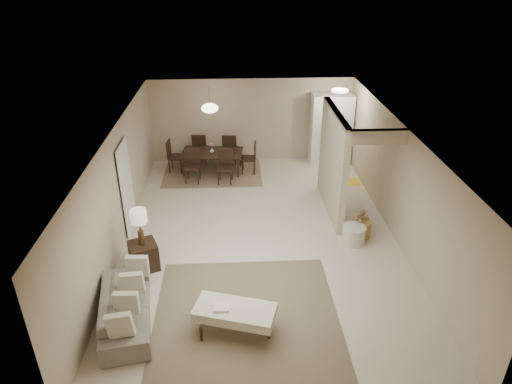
{
  "coord_description": "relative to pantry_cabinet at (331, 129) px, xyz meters",
  "views": [
    {
      "loc": [
        -0.55,
        -8.61,
        5.61
      ],
      "look_at": [
        -0.09,
        0.2,
        1.05
      ],
      "focal_mm": 32.0,
      "sensor_mm": 36.0,
      "label": 1
    }
  ],
  "objects": [
    {
      "name": "left_wall",
      "position": [
        -5.35,
        -4.15,
        0.2
      ],
      "size": [
        0.0,
        9.0,
        9.0
      ],
      "primitive_type": "plane",
      "rotation": [
        1.57,
        0.0,
        1.57
      ],
      "color": "#BBAB8D",
      "rests_on": "floor"
    },
    {
      "name": "partition",
      "position": [
        -0.55,
        -2.9,
        0.2
      ],
      "size": [
        0.15,
        2.5,
        2.5
      ],
      "primitive_type": "cube",
      "color": "#BBAB8D",
      "rests_on": "floor"
    },
    {
      "name": "floor",
      "position": [
        -2.35,
        -4.15,
        -1.05
      ],
      "size": [
        9.0,
        9.0,
        0.0
      ],
      "primitive_type": "plane",
      "color": "beige",
      "rests_on": "ground"
    },
    {
      "name": "side_table",
      "position": [
        -4.75,
        -5.13,
        -0.76
      ],
      "size": [
        0.68,
        0.68,
        0.57
      ],
      "primitive_type": "cube",
      "rotation": [
        0.0,
        0.0,
        0.39
      ],
      "color": "black",
      "rests_on": "floor"
    },
    {
      "name": "table_lamp",
      "position": [
        -4.75,
        -5.13,
        0.08
      ],
      "size": [
        0.32,
        0.32,
        0.76
      ],
      "color": "#4C3720",
      "rests_on": "side_table"
    },
    {
      "name": "dining_chairs",
      "position": [
        -3.53,
        -0.56,
        -0.58
      ],
      "size": [
        2.56,
        1.95,
        0.94
      ],
      "color": "black",
      "rests_on": "dining_rug"
    },
    {
      "name": "dining_table",
      "position": [
        -3.53,
        -0.56,
        -0.75
      ],
      "size": [
        1.82,
        1.14,
        0.61
      ],
      "primitive_type": "imported",
      "rotation": [
        0.0,
        0.0,
        -0.1
      ],
      "color": "black",
      "rests_on": "dining_rug"
    },
    {
      "name": "ottoman_bench",
      "position": [
        -2.95,
        -6.97,
        -0.67
      ],
      "size": [
        1.45,
        0.96,
        0.48
      ],
      "rotation": [
        0.0,
        0.0,
        -0.29
      ],
      "color": "beige",
      "rests_on": "living_rug"
    },
    {
      "name": "round_pouf",
      "position": [
        -0.33,
        -4.46,
        -0.85
      ],
      "size": [
        0.52,
        0.52,
        0.4
      ],
      "primitive_type": "cylinder",
      "color": "beige",
      "rests_on": "floor"
    },
    {
      "name": "wicker_basket",
      "position": [
        -0.1,
        -4.2,
        -0.86
      ],
      "size": [
        0.57,
        0.57,
        0.38
      ],
      "primitive_type": "cylinder",
      "rotation": [
        0.0,
        0.0,
        0.35
      ],
      "color": "olive",
      "rests_on": "floor"
    },
    {
      "name": "pendant_light",
      "position": [
        -3.53,
        -0.56,
        0.87
      ],
      "size": [
        0.46,
        0.46,
        0.71
      ],
      "color": "#4C3720",
      "rests_on": "ceiling"
    },
    {
      "name": "vase",
      "position": [
        -3.53,
        -0.56,
        -0.38
      ],
      "size": [
        0.14,
        0.14,
        0.13
      ],
      "primitive_type": "imported",
      "rotation": [
        0.0,
        0.0,
        0.17
      ],
      "color": "white",
      "rests_on": "dining_table"
    },
    {
      "name": "sofa",
      "position": [
        -4.8,
        -6.67,
        -0.76
      ],
      "size": [
        2.11,
        1.11,
        0.59
      ],
      "primitive_type": "imported",
      "rotation": [
        0.0,
        0.0,
        1.74
      ],
      "color": "slate",
      "rests_on": "floor"
    },
    {
      "name": "pantry_cabinet",
      "position": [
        0.0,
        0.0,
        0.0
      ],
      "size": [
        1.2,
        0.55,
        2.1
      ],
      "primitive_type": "cube",
      "color": "white",
      "rests_on": "floor"
    },
    {
      "name": "right_wall",
      "position": [
        0.65,
        -4.15,
        0.2
      ],
      "size": [
        0.0,
        9.0,
        9.0
      ],
      "primitive_type": "plane",
      "rotation": [
        1.57,
        0.0,
        -1.57
      ],
      "color": "#BBAB8D",
      "rests_on": "floor"
    },
    {
      "name": "doorway",
      "position": [
        -5.32,
        -3.55,
        -0.03
      ],
      "size": [
        0.04,
        0.9,
        2.04
      ],
      "primitive_type": "cube",
      "color": "black",
      "rests_on": "floor"
    },
    {
      "name": "dining_rug",
      "position": [
        -3.53,
        -0.56,
        -1.04
      ],
      "size": [
        2.8,
        2.1,
        0.01
      ],
      "primitive_type": "cube",
      "color": "#7E674E",
      "rests_on": "floor"
    },
    {
      "name": "back_wall",
      "position": [
        -2.35,
        0.35,
        0.2
      ],
      "size": [
        6.0,
        0.0,
        6.0
      ],
      "primitive_type": "plane",
      "rotation": [
        1.57,
        0.0,
        0.0
      ],
      "color": "#BBAB8D",
      "rests_on": "floor"
    },
    {
      "name": "flush_light",
      "position": [
        -0.05,
        -0.95,
        1.41
      ],
      "size": [
        0.44,
        0.44,
        0.05
      ],
      "primitive_type": "cylinder",
      "color": "white",
      "rests_on": "ceiling"
    },
    {
      "name": "ceiling",
      "position": [
        -2.35,
        -4.15,
        1.45
      ],
      "size": [
        9.0,
        9.0,
        0.0
      ],
      "primitive_type": "plane",
      "rotation": [
        3.14,
        0.0,
        0.0
      ],
      "color": "white",
      "rests_on": "back_wall"
    },
    {
      "name": "living_rug",
      "position": [
        -2.75,
        -6.67,
        -1.04
      ],
      "size": [
        3.2,
        3.2,
        0.01
      ],
      "primitive_type": "cube",
      "color": "brown",
      "rests_on": "floor"
    },
    {
      "name": "yellow_mat",
      "position": [
        0.2,
        -1.45,
        -1.04
      ],
      "size": [
        0.87,
        0.58,
        0.01
      ],
      "primitive_type": "cube",
      "rotation": [
        0.0,
        0.0,
        0.1
      ],
      "color": "yellow",
      "rests_on": "floor"
    }
  ]
}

